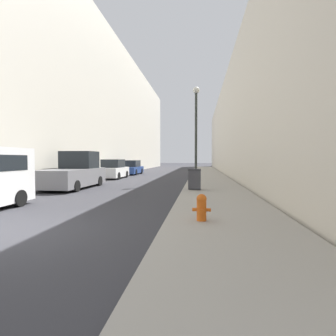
# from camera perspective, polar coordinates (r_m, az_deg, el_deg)

# --- Properties ---
(sidewalk_right) EXTENTS (3.51, 60.00, 0.15)m
(sidewalk_right) POSITION_cam_1_polar(r_m,az_deg,el_deg) (23.71, 8.95, -2.18)
(sidewalk_right) COLOR #9E998E
(sidewalk_right) RESTS_ON ground
(building_left_glass) EXTENTS (12.00, 60.00, 15.72)m
(building_left_glass) POSITION_cam_1_polar(r_m,az_deg,el_deg) (35.71, -19.13, 11.69)
(building_left_glass) COLOR beige
(building_left_glass) RESTS_ON ground
(building_right_stone) EXTENTS (12.00, 60.00, 10.77)m
(building_right_stone) POSITION_cam_1_polar(r_m,az_deg,el_deg) (32.99, 22.42, 8.12)
(building_right_stone) COLOR beige
(building_right_stone) RESTS_ON ground
(fire_hydrant) EXTENTS (0.50, 0.39, 0.73)m
(fire_hydrant) POSITION_cam_1_polar(r_m,az_deg,el_deg) (7.20, 7.31, -8.34)
(fire_hydrant) COLOR #D15614
(fire_hydrant) RESTS_ON sidewalk_right
(trash_bin) EXTENTS (0.69, 0.58, 1.12)m
(trash_bin) POSITION_cam_1_polar(r_m,az_deg,el_deg) (14.19, 5.79, -2.39)
(trash_bin) COLOR #3D3D42
(trash_bin) RESTS_ON sidewalk_right
(lamppost) EXTENTS (0.48, 0.48, 6.78)m
(lamppost) POSITION_cam_1_polar(r_m,az_deg,el_deg) (19.04, 6.12, 9.05)
(lamppost) COLOR #2D332D
(lamppost) RESTS_ON sidewalk_right
(pickup_truck) EXTENTS (2.27, 5.34, 2.30)m
(pickup_truck) POSITION_cam_1_polar(r_m,az_deg,el_deg) (17.30, -19.69, -1.04)
(pickup_truck) COLOR slate
(pickup_truck) RESTS_ON ground
(parked_sedan_near) EXTENTS (1.92, 4.17, 1.75)m
(parked_sedan_near) POSITION_cam_1_polar(r_m,az_deg,el_deg) (24.55, -11.80, -0.39)
(parked_sedan_near) COLOR silver
(parked_sedan_near) RESTS_ON ground
(parked_sedan_far) EXTENTS (1.96, 4.70, 1.62)m
(parked_sedan_far) POSITION_cam_1_polar(r_m,az_deg,el_deg) (30.40, -8.00, 0.01)
(parked_sedan_far) COLOR navy
(parked_sedan_far) RESTS_ON ground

